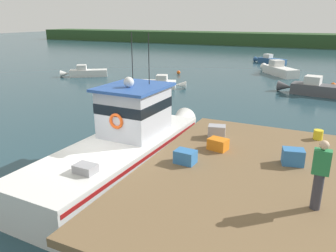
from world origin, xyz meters
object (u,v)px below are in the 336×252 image
Objects in this scene: crate_stack_mid_dock at (217,131)px; main_fishing_boat at (126,144)px; moored_boat_mid_harbor at (158,84)px; moored_boat_far_right at (278,70)px; crate_single_far at (293,157)px; mooring_buoy_outer at (189,125)px; bait_bucket at (318,135)px; crate_single_by_cleat at (218,144)px; crate_stack_near_edge at (185,157)px; mooring_buoy_spare_mooring at (179,72)px; mooring_buoy_inshore at (333,85)px; moored_boat_outer_mooring at (317,89)px; deckhand_by_the_boat at (320,174)px; moored_boat_far_left at (270,60)px; moored_boat_off_the_point at (85,72)px.

main_fishing_boat is at bearing -151.57° from crate_stack_mid_dock.
moored_boat_mid_harbor is at bearing 125.14° from crate_stack_mid_dock.
crate_single_far is at bearing -81.40° from moored_boat_far_right.
moored_boat_far_right is at bearing 85.07° from mooring_buoy_outer.
bait_bucket is 21.99m from moored_boat_far_right.
bait_bucket is (2.90, 2.44, -0.02)m from crate_single_by_cleat.
crate_single_far is at bearing -44.21° from mooring_buoy_outer.
crate_stack_near_edge is 1.64× the size of mooring_buoy_outer.
mooring_buoy_spare_mooring is 0.99× the size of mooring_buoy_outer.
mooring_buoy_outer is (5.92, -8.20, -0.18)m from moored_boat_mid_harbor.
crate_stack_near_edge is 25.45m from moored_boat_far_right.
crate_single_far reaches higher than mooring_buoy_inshore.
main_fishing_boat is 1.83× the size of moored_boat_outer_mooring.
deckhand_by_the_boat is 35.53m from moored_boat_far_left.
main_fishing_boat is 16.41× the size of crate_stack_near_edge.
crate_stack_near_edge is at bearing -111.46° from crate_single_by_cleat.
deckhand_by_the_boat is 26.18m from mooring_buoy_spare_mooring.
mooring_buoy_spare_mooring is at bearing 120.37° from deckhand_by_the_boat.
crate_single_far is 1.66× the size of mooring_buoy_spare_mooring.
crate_single_by_cleat reaches higher than moored_boat_far_right.
moored_boat_outer_mooring is at bearing 79.01° from crate_stack_mid_dock.
moored_boat_outer_mooring is 8.99m from moored_boat_far_right.
moored_boat_far_left reaches higher than moored_boat_mid_harbor.
moored_boat_outer_mooring is 1.11× the size of moored_boat_far_right.
crate_stack_near_edge is at bearing -156.35° from crate_single_far.
mooring_buoy_outer is at bearing -54.18° from moored_boat_mid_harbor.
mooring_buoy_inshore is (1.23, 19.47, -1.23)m from crate_single_far.
moored_boat_mid_harbor is (-11.21, 13.35, -1.08)m from crate_single_far.
mooring_buoy_outer is (14.65, -10.14, -0.19)m from moored_boat_off_the_point.
bait_bucket is 16.92m from mooring_buoy_inshore.
moored_boat_mid_harbor is at bearing -166.74° from moored_boat_outer_mooring.
moored_boat_off_the_point is 9.88× the size of mooring_buoy_inshore.
moored_boat_far_left is at bearing 95.60° from crate_stack_mid_dock.
main_fishing_boat is 21.70m from mooring_buoy_spare_mooring.
bait_bucket is at bearing 25.29° from main_fishing_boat.
crate_single_by_cleat is 0.11× the size of moored_boat_outer_mooring.
crate_stack_mid_dock is at bearing 86.09° from crate_stack_near_edge.
moored_boat_outer_mooring is 3.61m from mooring_buoy_inshore.
moored_boat_off_the_point reaches higher than moored_boat_mid_harbor.
crate_stack_near_edge reaches higher than bait_bucket.
moored_boat_off_the_point is 22.38m from moored_boat_far_left.
moored_boat_outer_mooring is 1.34× the size of moored_boat_off_the_point.
bait_bucket is 0.21× the size of deckhand_by_the_boat.
deckhand_by_the_boat is at bearing -91.38° from mooring_buoy_inshore.
crate_stack_mid_dock is 22.95m from moored_boat_far_right.
crate_stack_near_edge reaches higher than moored_boat_far_left.
mooring_buoy_spare_mooring is at bearing 161.60° from moored_boat_outer_mooring.
crate_stack_mid_dock reaches higher than moored_boat_off_the_point.
mooring_buoy_inshore is at bearing 71.05° from main_fishing_boat.
crate_single_by_cleat is 1.00× the size of crate_single_far.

